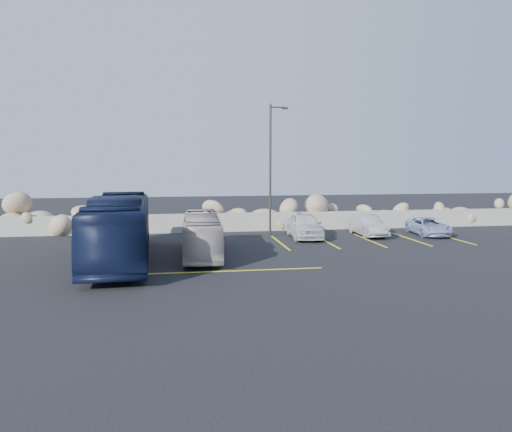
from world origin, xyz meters
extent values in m
plane|color=black|center=(0.00, 0.00, 0.00)|extent=(90.00, 90.00, 0.00)
cube|color=gray|center=(0.00, 12.00, 0.60)|extent=(60.00, 0.40, 1.20)
cube|color=yellow|center=(-2.50, 7.00, 0.01)|extent=(0.12, 5.00, 0.01)
cube|color=yellow|center=(2.60, 7.00, 0.01)|extent=(0.12, 5.00, 0.01)
cube|color=yellow|center=(5.30, 7.00, 0.01)|extent=(0.12, 5.00, 0.01)
cube|color=yellow|center=(7.90, 7.00, 0.01)|extent=(0.12, 5.00, 0.01)
cube|color=yellow|center=(10.50, 7.00, 0.01)|extent=(0.12, 5.00, 0.01)
cube|color=yellow|center=(13.10, 7.00, 0.01)|extent=(0.12, 5.00, 0.01)
cube|color=yellow|center=(-1.00, 0.20, 0.01)|extent=(8.00, 0.12, 0.01)
cylinder|color=#332F2D|center=(2.50, 9.50, 4.00)|extent=(0.14, 0.14, 8.00)
cylinder|color=#332F2D|center=(2.95, 9.50, 7.80)|extent=(0.90, 0.08, 0.08)
cube|color=#332F2D|center=(3.40, 9.50, 7.75)|extent=(0.35, 0.18, 0.12)
imported|color=#B9B2A7|center=(-1.97, 3.93, 1.03)|extent=(2.00, 7.43, 2.05)
imported|color=black|center=(-5.77, 3.04, 1.52)|extent=(3.03, 11.01, 3.04)
imported|color=silver|center=(4.43, 8.52, 0.75)|extent=(2.10, 4.52, 1.50)
imported|color=#A4A5A9|center=(8.48, 8.73, 0.64)|extent=(1.40, 3.88, 1.27)
imported|color=#94A4D2|center=(12.37, 8.44, 0.54)|extent=(2.15, 4.04, 1.08)
camera|label=1|loc=(-3.22, -20.26, 4.61)|focal=35.00mm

